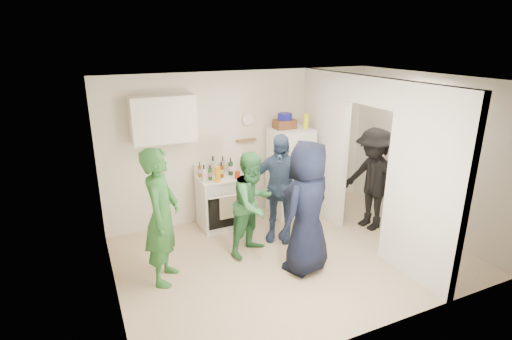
% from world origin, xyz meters
% --- Properties ---
extents(floor, '(4.80, 4.80, 0.00)m').
position_xyz_m(floor, '(0.00, 0.00, 0.00)').
color(floor, '#CAB18F').
rests_on(floor, ground).
extents(wall_back, '(4.80, 0.00, 4.80)m').
position_xyz_m(wall_back, '(0.00, 1.70, 1.25)').
color(wall_back, silver).
rests_on(wall_back, floor).
extents(wall_front, '(4.80, 0.00, 4.80)m').
position_xyz_m(wall_front, '(0.00, -1.70, 1.25)').
color(wall_front, silver).
rests_on(wall_front, floor).
extents(wall_left, '(0.00, 3.40, 3.40)m').
position_xyz_m(wall_left, '(-2.40, 0.00, 1.25)').
color(wall_left, silver).
rests_on(wall_left, floor).
extents(wall_right, '(0.00, 3.40, 3.40)m').
position_xyz_m(wall_right, '(2.40, 0.00, 1.25)').
color(wall_right, silver).
rests_on(wall_right, floor).
extents(ceiling, '(4.80, 4.80, 0.00)m').
position_xyz_m(ceiling, '(0.00, 0.00, 2.50)').
color(ceiling, white).
rests_on(ceiling, wall_back).
extents(partition_pier_back, '(0.12, 1.20, 2.50)m').
position_xyz_m(partition_pier_back, '(1.20, 1.10, 1.25)').
color(partition_pier_back, silver).
rests_on(partition_pier_back, floor).
extents(partition_pier_front, '(0.12, 1.20, 2.50)m').
position_xyz_m(partition_pier_front, '(1.20, -1.10, 1.25)').
color(partition_pier_front, silver).
rests_on(partition_pier_front, floor).
extents(partition_header, '(0.12, 1.00, 0.40)m').
position_xyz_m(partition_header, '(1.20, 0.00, 2.30)').
color(partition_header, silver).
rests_on(partition_header, partition_pier_back).
extents(stove, '(0.73, 0.61, 0.87)m').
position_xyz_m(stove, '(-0.58, 1.37, 0.43)').
color(stove, white).
rests_on(stove, floor).
extents(upper_cabinet, '(0.95, 0.34, 0.70)m').
position_xyz_m(upper_cabinet, '(-1.40, 1.52, 1.85)').
color(upper_cabinet, silver).
rests_on(upper_cabinet, wall_back).
extents(fridge, '(0.64, 0.62, 1.55)m').
position_xyz_m(fridge, '(0.69, 1.34, 0.77)').
color(fridge, white).
rests_on(fridge, floor).
extents(wicker_basket, '(0.35, 0.25, 0.15)m').
position_xyz_m(wicker_basket, '(0.59, 1.39, 1.62)').
color(wicker_basket, brown).
rests_on(wicker_basket, fridge).
extents(blue_bowl, '(0.24, 0.24, 0.11)m').
position_xyz_m(blue_bowl, '(0.59, 1.39, 1.75)').
color(blue_bowl, navy).
rests_on(blue_bowl, wicker_basket).
extents(yellow_cup_stack_top, '(0.09, 0.09, 0.25)m').
position_xyz_m(yellow_cup_stack_top, '(0.91, 1.24, 1.67)').
color(yellow_cup_stack_top, '#E4F314').
rests_on(yellow_cup_stack_top, fridge).
extents(wall_clock, '(0.22, 0.02, 0.22)m').
position_xyz_m(wall_clock, '(0.05, 1.68, 1.70)').
color(wall_clock, white).
rests_on(wall_clock, wall_back).
extents(spice_shelf, '(0.35, 0.08, 0.03)m').
position_xyz_m(spice_shelf, '(0.00, 1.65, 1.35)').
color(spice_shelf, olive).
rests_on(spice_shelf, wall_back).
extents(nook_window, '(0.03, 0.70, 0.80)m').
position_xyz_m(nook_window, '(2.38, 0.20, 1.65)').
color(nook_window, black).
rests_on(nook_window, wall_right).
extents(nook_window_frame, '(0.04, 0.76, 0.86)m').
position_xyz_m(nook_window_frame, '(2.36, 0.20, 1.65)').
color(nook_window_frame, white).
rests_on(nook_window_frame, wall_right).
extents(nook_valance, '(0.04, 0.82, 0.18)m').
position_xyz_m(nook_valance, '(2.34, 0.20, 2.00)').
color(nook_valance, white).
rests_on(nook_valance, wall_right).
extents(yellow_cup_stack_stove, '(0.09, 0.09, 0.25)m').
position_xyz_m(yellow_cup_stack_stove, '(-0.70, 1.15, 0.99)').
color(yellow_cup_stack_stove, '#FCA815').
rests_on(yellow_cup_stack_stove, stove).
extents(red_cup, '(0.09, 0.09, 0.12)m').
position_xyz_m(red_cup, '(-0.36, 1.17, 0.93)').
color(red_cup, '#A8230B').
rests_on(red_cup, stove).
extents(person_green_left, '(0.67, 0.77, 1.78)m').
position_xyz_m(person_green_left, '(-1.77, 0.20, 0.89)').
color(person_green_left, '#34772F').
rests_on(person_green_left, floor).
extents(person_green_center, '(0.91, 0.84, 1.52)m').
position_xyz_m(person_green_center, '(-0.45, 0.37, 0.76)').
color(person_green_center, '#367C48').
rests_on(person_green_center, floor).
extents(person_denim, '(1.03, 0.93, 1.68)m').
position_xyz_m(person_denim, '(0.07, 0.57, 0.84)').
color(person_denim, '#3A577F').
rests_on(person_denim, floor).
extents(person_navy, '(1.04, 0.90, 1.80)m').
position_xyz_m(person_navy, '(0.00, -0.34, 0.90)').
color(person_navy, black).
rests_on(person_navy, floor).
extents(person_nook, '(0.77, 1.16, 1.68)m').
position_xyz_m(person_nook, '(1.63, 0.30, 0.84)').
color(person_nook, black).
rests_on(person_nook, floor).
extents(bottle_a, '(0.06, 0.06, 0.24)m').
position_xyz_m(bottle_a, '(-0.88, 1.50, 0.99)').
color(bottle_a, brown).
rests_on(bottle_a, stove).
extents(bottle_b, '(0.06, 0.06, 0.24)m').
position_xyz_m(bottle_b, '(-0.78, 1.29, 0.99)').
color(bottle_b, '#1E5B1E').
rests_on(bottle_b, stove).
extents(bottle_c, '(0.08, 0.08, 0.32)m').
position_xyz_m(bottle_c, '(-0.65, 1.51, 1.03)').
color(bottle_c, '#B5C0C4').
rests_on(bottle_c, stove).
extents(bottle_d, '(0.07, 0.07, 0.26)m').
position_xyz_m(bottle_d, '(-0.57, 1.33, 1.00)').
color(bottle_d, brown).
rests_on(bottle_d, stove).
extents(bottle_e, '(0.07, 0.07, 0.29)m').
position_xyz_m(bottle_e, '(-0.47, 1.53, 1.01)').
color(bottle_e, '#9196A1').
rests_on(bottle_e, stove).
extents(bottle_f, '(0.08, 0.08, 0.29)m').
position_xyz_m(bottle_f, '(-0.40, 1.38, 1.01)').
color(bottle_f, '#143719').
rests_on(bottle_f, stove).
extents(bottle_g, '(0.06, 0.06, 0.24)m').
position_xyz_m(bottle_g, '(-0.34, 1.52, 0.99)').
color(bottle_g, brown).
rests_on(bottle_g, stove).
extents(bottle_h, '(0.07, 0.07, 0.28)m').
position_xyz_m(bottle_h, '(-0.89, 1.24, 1.01)').
color(bottle_h, silver).
rests_on(bottle_h, stove).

